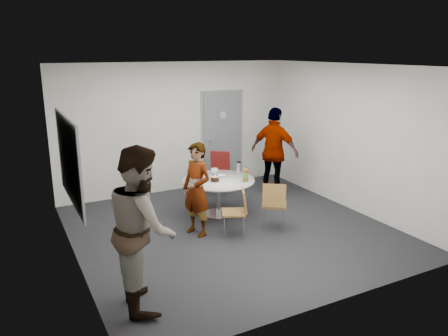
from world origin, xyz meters
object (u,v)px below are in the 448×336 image
chair_near_left (238,208)px  person_left (142,227)px  chair_near_right (274,201)px  person_right (274,152)px  whiteboard (69,160)px  chair_far (219,168)px  table (220,184)px  person_main (197,190)px  door (222,138)px

chair_near_left → person_left: person_left is taller
chair_near_right → person_right: 1.94m
whiteboard → person_left: (0.51, -1.64, -0.49)m
chair_far → table: bearing=102.7°
person_main → chair_far: bearing=122.1°
person_main → person_left: 2.08m
whiteboard → chair_near_right: bearing=-9.9°
chair_near_right → person_main: bearing=-164.1°
table → person_right: size_ratio=0.71×
door → chair_near_left: size_ratio=2.72×
table → chair_near_left: table is taller
chair_near_left → person_left: bearing=147.3°
door → chair_near_left: 3.01m
person_right → person_left: bearing=98.9°
person_main → chair_near_left: bearing=36.2°
whiteboard → person_main: (1.88, -0.10, -0.68)m
table → person_right: person_right is taller
table → chair_near_left: bearing=-99.4°
whiteboard → chair_near_left: size_ratio=2.43×
door → person_right: 1.37m
chair_far → person_left: person_left is taller
door → chair_near_right: bearing=-99.6°
chair_near_left → chair_far: 2.18m
chair_near_right → door: bearing=116.4°
whiteboard → person_main: size_ratio=1.24×
chair_near_right → person_main: (-1.20, 0.44, 0.26)m
door → chair_near_right: size_ratio=2.54×
chair_near_right → whiteboard: bearing=-153.8°
chair_near_right → person_main: person_main is taller
door → person_right: size_ratio=1.16×
door → whiteboard: 4.25m
door → whiteboard: size_ratio=1.12×
whiteboard → person_right: size_ratio=1.04×
chair_near_left → person_right: (1.68, 1.50, 0.44)m
person_main → person_left: person_left is taller
door → chair_far: bearing=-121.6°
door → table: bearing=-118.3°
person_left → chair_far: bearing=-31.1°
door → chair_near_left: door is taller
person_left → chair_near_right: bearing=-58.8°
whiteboard → person_right: bearing=14.2°
chair_far → person_right: person_right is taller
chair_near_left → person_main: (-0.57, 0.36, 0.29)m
chair_near_left → person_main: 0.73m
chair_near_left → person_main: size_ratio=0.51×
chair_far → person_right: (0.99, -0.56, 0.37)m
chair_far → person_right: size_ratio=0.49×
chair_far → person_main: (-1.26, -1.70, 0.22)m
person_left → person_main: bearing=-33.7°
door → whiteboard: door is taller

